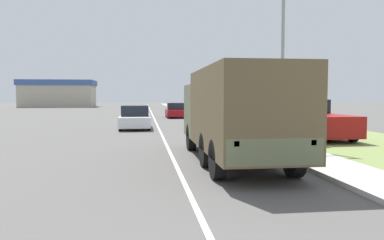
% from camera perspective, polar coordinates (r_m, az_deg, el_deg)
% --- Properties ---
extents(ground_plane, '(180.00, 180.00, 0.00)m').
position_cam_1_polar(ground_plane, '(42.08, -6.02, 0.74)').
color(ground_plane, '#565451').
extents(lane_centre_stripe, '(0.12, 120.00, 0.00)m').
position_cam_1_polar(lane_centre_stripe, '(42.08, -6.02, 0.74)').
color(lane_centre_stripe, silver).
rests_on(lane_centre_stripe, ground).
extents(sidewalk_right, '(1.80, 120.00, 0.12)m').
position_cam_1_polar(sidewalk_right, '(42.41, 0.06, 0.86)').
color(sidewalk_right, beige).
rests_on(sidewalk_right, ground).
extents(grass_strip_right, '(7.00, 120.00, 0.02)m').
position_cam_1_polar(grass_strip_right, '(43.20, 5.86, 0.83)').
color(grass_strip_right, olive).
rests_on(grass_strip_right, ground).
extents(military_truck, '(2.32, 7.88, 2.91)m').
position_cam_1_polar(military_truck, '(11.92, 6.45, 1.31)').
color(military_truck, '#606647').
rests_on(military_truck, ground).
extents(car_nearest_ahead, '(1.94, 4.33, 1.51)m').
position_cam_1_polar(car_nearest_ahead, '(24.58, -8.65, 0.27)').
color(car_nearest_ahead, silver).
rests_on(car_nearest_ahead, ground).
extents(car_second_ahead, '(1.82, 4.00, 1.46)m').
position_cam_1_polar(car_second_ahead, '(36.91, -2.53, 1.38)').
color(car_second_ahead, maroon).
rests_on(car_second_ahead, ground).
extents(pickup_truck, '(2.10, 5.23, 1.92)m').
position_cam_1_polar(pickup_truck, '(19.85, 18.02, -0.02)').
color(pickup_truck, maroon).
rests_on(pickup_truck, grass_strip_right).
extents(lamp_post, '(1.69, 0.24, 6.85)m').
position_cam_1_polar(lamp_post, '(16.09, 12.95, 11.08)').
color(lamp_post, gray).
rests_on(lamp_post, sidewalk_right).
extents(utility_box, '(0.55, 0.45, 0.70)m').
position_cam_1_polar(utility_box, '(16.46, 18.51, -2.60)').
color(utility_box, '#3D7042').
rests_on(utility_box, grass_strip_right).
extents(building_distant, '(14.09, 8.33, 5.28)m').
position_cam_1_polar(building_distant, '(78.96, -19.66, 3.83)').
color(building_distant, '#B2A893').
rests_on(building_distant, ground).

